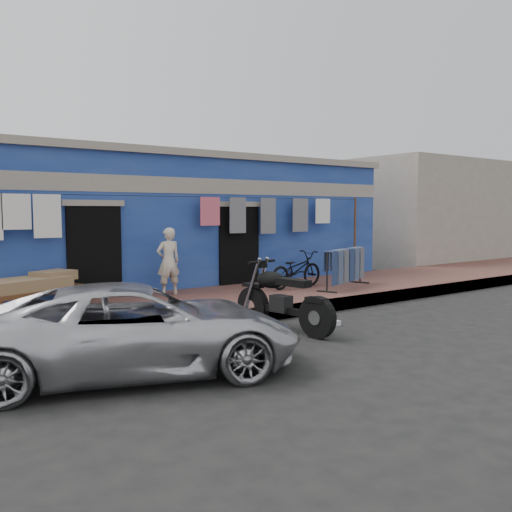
{
  "coord_description": "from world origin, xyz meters",
  "views": [
    {
      "loc": [
        -5.94,
        -6.15,
        2.0
      ],
      "look_at": [
        0.0,
        2.0,
        1.15
      ],
      "focal_mm": 38.0,
      "sensor_mm": 36.0,
      "label": 1
    }
  ],
  "objects_px": {
    "motorcycle": "(283,297)",
    "bicycle": "(296,266)",
    "jeans_rack": "(345,268)",
    "charpoy": "(36,292)",
    "seated_person": "(168,261)",
    "car": "(137,327)"
  },
  "relations": [
    {
      "from": "car",
      "to": "seated_person",
      "type": "distance_m",
      "value": 4.67
    },
    {
      "from": "motorcycle",
      "to": "jeans_rack",
      "type": "distance_m",
      "value": 3.73
    },
    {
      "from": "bicycle",
      "to": "car",
      "type": "bearing_deg",
      "value": 114.55
    },
    {
      "from": "bicycle",
      "to": "charpoy",
      "type": "xyz_separation_m",
      "value": [
        -5.46,
        0.67,
        -0.19
      ]
    },
    {
      "from": "bicycle",
      "to": "charpoy",
      "type": "relative_size",
      "value": 0.77
    },
    {
      "from": "bicycle",
      "to": "charpoy",
      "type": "bearing_deg",
      "value": 76.26
    },
    {
      "from": "car",
      "to": "bicycle",
      "type": "distance_m",
      "value": 6.14
    },
    {
      "from": "seated_person",
      "to": "jeans_rack",
      "type": "relative_size",
      "value": 0.73
    },
    {
      "from": "jeans_rack",
      "to": "car",
      "type": "bearing_deg",
      "value": -157.34
    },
    {
      "from": "motorcycle",
      "to": "bicycle",
      "type": "bearing_deg",
      "value": 36.61
    },
    {
      "from": "jeans_rack",
      "to": "motorcycle",
      "type": "bearing_deg",
      "value": -150.86
    },
    {
      "from": "seated_person",
      "to": "charpoy",
      "type": "height_order",
      "value": "seated_person"
    },
    {
      "from": "charpoy",
      "to": "motorcycle",
      "type": "bearing_deg",
      "value": -44.7
    },
    {
      "from": "bicycle",
      "to": "jeans_rack",
      "type": "xyz_separation_m",
      "value": [
        0.92,
        -0.61,
        -0.05
      ]
    },
    {
      "from": "car",
      "to": "bicycle",
      "type": "xyz_separation_m",
      "value": [
        5.25,
        3.19,
        0.18
      ]
    },
    {
      "from": "bicycle",
      "to": "jeans_rack",
      "type": "relative_size",
      "value": 0.82
    },
    {
      "from": "motorcycle",
      "to": "seated_person",
      "type": "bearing_deg",
      "value": 88.88
    },
    {
      "from": "seated_person",
      "to": "charpoy",
      "type": "relative_size",
      "value": 0.69
    },
    {
      "from": "motorcycle",
      "to": "charpoy",
      "type": "xyz_separation_m",
      "value": [
        -3.13,
        3.1,
        -0.02
      ]
    },
    {
      "from": "charpoy",
      "to": "car",
      "type": "bearing_deg",
      "value": -86.75
    },
    {
      "from": "motorcycle",
      "to": "jeans_rack",
      "type": "xyz_separation_m",
      "value": [
        3.26,
        1.82,
        0.13
      ]
    },
    {
      "from": "seated_person",
      "to": "bicycle",
      "type": "bearing_deg",
      "value": 167.84
    }
  ]
}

